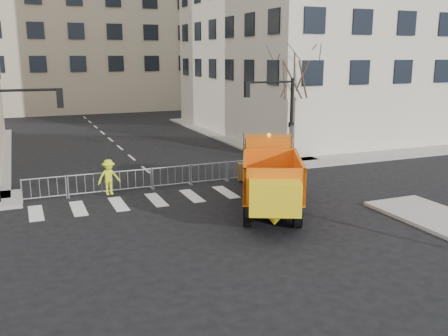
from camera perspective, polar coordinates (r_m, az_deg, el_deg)
name	(u,v)px	position (r m, az deg, el deg)	size (l,w,h in m)	color
ground	(221,234)	(19.40, -0.32, -7.54)	(120.00, 120.00, 0.00)	black
sidewalk_back	(162,182)	(27.09, -7.15, -1.57)	(64.00, 5.00, 0.15)	gray
building_far	(67,13)	(69.39, -17.55, 16.53)	(30.00, 18.00, 24.00)	#B7A98C
traffic_light_right	(291,123)	(30.77, 7.68, 5.11)	(0.18, 0.18, 5.40)	black
crowd_barriers	(152,178)	(25.95, -8.24, -1.16)	(12.60, 0.60, 1.10)	#9EA0A5
street_tree	(293,104)	(31.86, 7.93, 7.26)	(3.00, 3.00, 7.50)	#382B21
plow_truck	(270,175)	(21.96, 5.32, -0.80)	(6.18, 9.46, 3.61)	black
cop_a	(270,164)	(27.62, 5.25, 0.41)	(0.62, 0.41, 1.70)	black
cop_b	(245,165)	(26.94, 2.40, 0.35)	(0.92, 0.72, 1.90)	black
cop_c	(278,167)	(26.92, 6.23, 0.16)	(1.05, 0.44, 1.79)	black
worker	(109,177)	(24.62, -13.03, -1.02)	(1.11, 0.64, 1.72)	#D4F01C
newspaper_box	(270,167)	(27.75, 5.24, 0.15)	(0.45, 0.40, 1.10)	maroon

